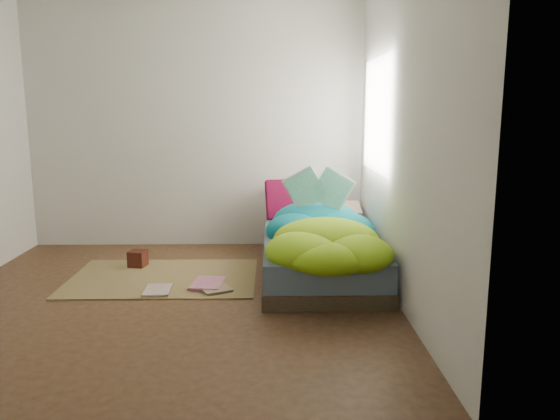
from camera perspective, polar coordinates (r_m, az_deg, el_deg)
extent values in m
cube|color=#3B2717|center=(4.36, -11.49, -9.20)|extent=(3.50, 3.50, 0.00)
cube|color=silver|center=(5.84, -8.83, 8.92)|extent=(3.50, 0.04, 2.60)
cube|color=silver|center=(2.42, -20.20, 6.05)|extent=(3.50, 0.04, 2.60)
cube|color=silver|center=(4.14, 12.56, 8.11)|extent=(0.04, 3.50, 2.60)
cube|color=white|center=(5.02, 10.05, 9.75)|extent=(0.01, 1.00, 1.20)
cube|color=#31271A|center=(4.97, 4.07, -5.79)|extent=(1.00, 2.00, 0.12)
cube|color=slate|center=(4.93, 4.09, -3.89)|extent=(0.98, 1.96, 0.22)
cube|color=brown|center=(4.90, -12.06, -6.92)|extent=(1.60, 1.10, 0.01)
cube|color=beige|center=(5.61, 5.37, -0.28)|extent=(0.60, 0.38, 0.13)
cube|color=#52052F|center=(5.58, 0.60, 1.10)|extent=(0.41, 0.19, 0.40)
cube|color=#38170C|center=(5.26, -14.64, -4.92)|extent=(0.17, 0.17, 0.15)
imported|color=beige|center=(4.55, -13.97, -8.16)|extent=(0.22, 0.29, 0.02)
imported|color=#C87385|center=(4.63, -9.13, -7.57)|extent=(0.29, 0.37, 0.03)
imported|color=tan|center=(4.48, -8.27, -8.23)|extent=(0.33, 0.37, 0.02)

